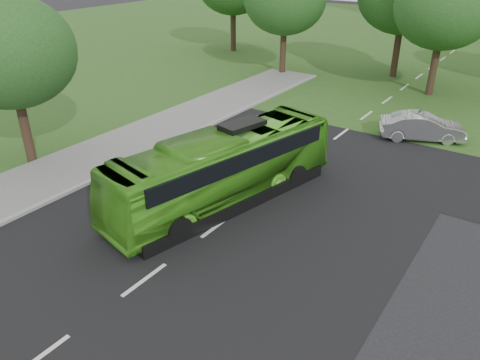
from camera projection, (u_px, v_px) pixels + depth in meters
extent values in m
plane|color=black|center=(184.00, 251.00, 16.92)|extent=(160.00, 160.00, 0.00)
cube|color=black|center=(377.00, 107.00, 31.61)|extent=(14.00, 120.00, 0.01)
cube|color=black|center=(341.00, 134.00, 27.20)|extent=(80.00, 12.00, 0.01)
cube|color=silver|center=(348.00, 129.00, 27.93)|extent=(0.15, 90.00, 0.01)
cube|color=#2D551C|center=(459.00, 47.00, 49.98)|extent=(120.00, 60.00, 0.01)
cube|color=#2D551C|center=(1.00, 112.00, 30.68)|extent=(18.00, 60.00, 0.01)
cylinder|color=black|center=(283.00, 54.00, 39.10)|extent=(0.50, 0.50, 3.34)
cylinder|color=black|center=(396.00, 55.00, 38.25)|extent=(0.53, 0.53, 3.55)
cylinder|color=black|center=(433.00, 71.00, 33.58)|extent=(0.51, 0.51, 3.39)
ellipsoid|color=#1C4C19|center=(445.00, 7.00, 31.59)|extent=(6.74, 6.74, 5.73)
cylinder|color=black|center=(233.00, 32.00, 47.46)|extent=(0.55, 0.55, 3.66)
cylinder|color=black|center=(26.00, 133.00, 23.13)|extent=(0.46, 0.46, 3.07)
ellipsoid|color=#1C4C19|center=(8.00, 52.00, 21.33)|extent=(6.10, 6.10, 5.19)
imported|color=#479E20|center=(223.00, 168.00, 19.58)|extent=(4.91, 11.30, 3.06)
imported|color=#B0B1B5|center=(422.00, 127.00, 26.17)|extent=(4.79, 3.34, 1.50)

